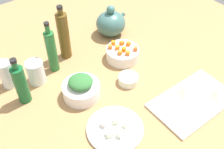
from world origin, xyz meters
The scene contains 32 objects.
tabletop centered at (0.00, 0.00, 1.50)cm, with size 190.00×190.00×3.00cm, color #A77B4C.
cutting_board centered at (19.13, -28.42, 3.50)cm, with size 34.01×20.23×1.00cm, color silver.
plate_tofu centered at (-13.95, -19.82, 3.60)cm, with size 20.86×20.86×1.20cm, color white.
bowl_greens centered at (-14.20, 1.89, 5.99)cm, with size 15.32×15.32×5.98cm, color white.
bowl_carrots centered at (14.01, 10.04, 5.75)cm, with size 15.43×15.43×5.50cm, color white.
bowl_small_side centered at (5.82, -3.90, 4.70)cm, with size 8.66×8.66×3.41cm, color white.
teapot centered at (22.01, 29.45, 9.49)cm, with size 16.85×14.95×16.40cm.
bottle_0 centered at (-14.97, 23.13, 13.46)cm, with size 4.42×4.42×24.55cm.
bottle_1 centered at (-5.92, 28.02, 14.77)cm, with size 5.21×5.21×26.53cm.
bottle_2 centered at (-33.48, 14.02, 11.98)cm, with size 5.04×5.04×21.28cm.
drinking_glass_0 centered at (-24.74, 20.67, 8.20)cm, with size 7.45×7.45×10.41cm, color white.
drinking_glass_1 centered at (-35.18, 25.72, 9.17)cm, with size 5.88×5.88×12.35cm, color white.
carrot_cube_0 centered at (15.88, 12.96, 9.40)cm, with size 1.80×1.80×1.80cm, color orange.
carrot_cube_1 centered at (12.06, 11.59, 9.40)cm, with size 1.80×1.80×1.80cm, color orange.
carrot_cube_2 centered at (10.70, 7.98, 9.40)cm, with size 1.80×1.80×1.80cm, color orange.
carrot_cube_3 centered at (9.81, 14.09, 9.40)cm, with size 1.80×1.80×1.80cm, color orange.
carrot_cube_4 centered at (13.57, 8.68, 9.40)cm, with size 1.80×1.80×1.80cm, color orange.
carrot_cube_5 centered at (18.11, 5.82, 9.40)cm, with size 1.80×1.80×1.80cm, color orange.
carrot_cube_6 centered at (12.82, 15.49, 9.40)cm, with size 1.80×1.80×1.80cm, color orange.
carrot_cube_7 centered at (18.03, 10.66, 9.40)cm, with size 1.80×1.80×1.80cm, color orange.
carrot_cube_8 centered at (13.23, 5.51, 9.40)cm, with size 1.80×1.80×1.80cm, color orange.
chopped_greens_mound centered at (-14.20, 1.89, 10.95)cm, with size 9.87×9.51×3.94cm, color #326F34.
tofu_cube_0 centered at (-10.23, -21.48, 5.30)cm, with size 2.20×2.20×2.20cm, color white.
tofu_cube_1 centered at (-17.60, -21.18, 5.30)cm, with size 2.20×2.20×2.20cm, color white.
tofu_cube_2 centered at (-12.06, -18.15, 5.30)cm, with size 2.20×2.20×2.20cm, color white.
tofu_cube_3 centered at (-14.70, -23.61, 5.30)cm, with size 2.20×2.20×2.20cm, color white.
tofu_cube_4 centered at (-16.47, -16.49, 5.30)cm, with size 2.20×2.20×2.20cm, color white.
dumpling_0 centered at (19.26, -23.77, 5.46)cm, with size 5.69×5.69×2.92cm, color beige.
dumpling_1 centered at (14.03, -30.11, 5.00)cm, with size 5.96×5.96×2.00cm, color beige.
dumpling_2 centered at (27.89, -32.33, 5.55)cm, with size 5.03×4.73×3.10cm, color beige.
dumpling_3 centered at (29.93, -24.43, 5.09)cm, with size 4.62×4.26×2.18cm, color beige.
dumpling_4 centered at (23.27, -29.10, 5.29)cm, with size 5.81×5.79×2.58cm, color beige.
Camera 1 is at (-49.86, -64.47, 85.87)cm, focal length 43.14 mm.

